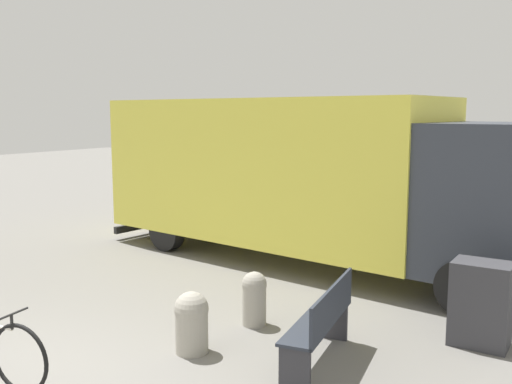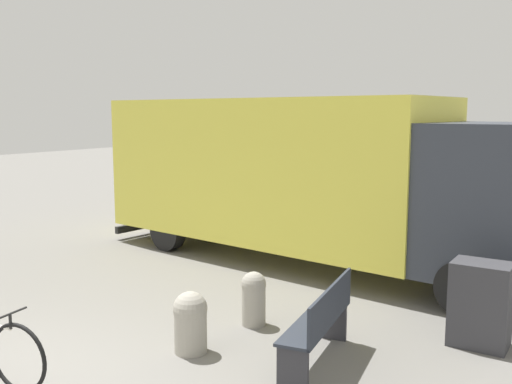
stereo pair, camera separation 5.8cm
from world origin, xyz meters
name	(u,v)px [view 2 (the right image)]	position (x,y,z in m)	size (l,w,h in m)	color
delivery_truck	(299,173)	(0.24, 6.60, 1.73)	(8.96, 3.27, 3.16)	#EAE04C
park_bench	(322,321)	(2.70, 2.62, 0.53)	(0.66, 1.70, 0.96)	#282D38
bollard_near_bench	(190,320)	(1.20, 2.08, 0.40)	(0.42, 0.42, 0.76)	#9E998C
bollard_far_bench	(254,296)	(1.36, 3.24, 0.40)	(0.34, 0.34, 0.75)	#9E998C
utility_box	(480,304)	(4.12, 4.19, 0.53)	(0.70, 0.51, 1.07)	#38383D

